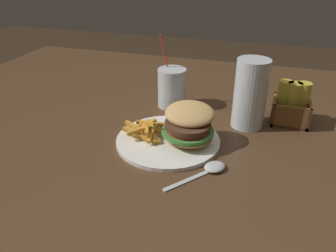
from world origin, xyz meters
The scene contains 6 objects.
dining_table centered at (0.00, 0.00, 0.64)m, with size 1.59×1.25×0.73m.
meal_plate_near centered at (0.10, -0.09, 0.76)m, with size 0.26×0.26×0.11m.
beer_glass centered at (0.25, 0.05, 0.81)m, with size 0.09×0.09×0.19m.
juice_glass centered at (0.02, 0.12, 0.78)m, with size 0.09×0.09×0.22m.
spoon centered at (0.20, -0.19, 0.73)m, with size 0.12×0.14×0.01m.
condiment_caddy centered at (0.37, 0.11, 0.78)m, with size 0.10×0.10×0.12m.
Camera 1 is at (0.28, -0.78, 1.16)m, focal length 35.00 mm.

